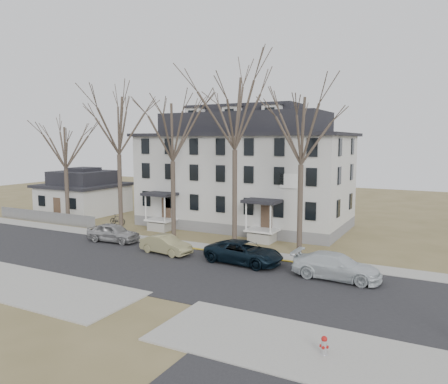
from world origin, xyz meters
The scene contains 20 objects.
ground centered at (0.00, 0.00, 0.00)m, with size 120.00×120.00×0.00m, color olive.
main_road centered at (0.00, 2.00, 0.00)m, with size 120.00×10.00×0.04m, color #27272A.
far_sidewalk centered at (0.00, 8.00, 0.00)m, with size 120.00×2.00×0.08m, color #A09F97.
near_sidewalk_right centered at (12.00, -5.00, 0.00)m, with size 14.00×5.00×0.08m, color #A09F97.
yellow_curb centered at (5.00, 7.10, 0.00)m, with size 14.00×0.25×0.06m, color gold.
boarding_house centered at (-2.00, 17.95, 5.38)m, with size 20.80×12.36×12.05m.
small_house centered at (-22.00, 16.00, 2.25)m, with size 8.70×8.70×5.00m.
fence centered at (-21.00, 9.50, 0.00)m, with size 14.00×0.06×1.20m, color gray.
tree_far_left centered at (-11.00, 9.80, 10.34)m, with size 8.40×8.40×13.72m.
tree_mid_left centered at (-5.00, 9.80, 9.60)m, with size 7.80×7.80×12.74m.
tree_center centered at (1.00, 9.80, 11.08)m, with size 9.00×9.00×14.70m.
tree_mid_right centered at (6.50, 9.80, 9.60)m, with size 7.80×7.80×12.74m.
tree_bungalow centered at (-18.00, 9.80, 8.12)m, with size 6.60×6.60×10.78m.
car_silver centered at (-8.56, 6.03, 0.79)m, with size 1.86×4.63×1.58m, color #A1A1A1.
car_tan centered at (-2.36, 4.89, 0.70)m, with size 1.47×4.23×1.39m, color #938D5F.
car_navy centered at (3.98, 5.28, 0.77)m, with size 2.56×5.56×1.54m, color black.
car_white centered at (10.50, 4.83, 0.79)m, with size 2.21×5.43×1.58m, color silver.
bicycle_left centered at (-8.17, 11.91, 0.49)m, with size 0.64×1.85×0.97m, color black.
bicycle_right centered at (-13.39, 12.01, 0.53)m, with size 0.49×1.75×1.05m, color black.
fire_hydrant centered at (12.41, -5.15, 0.42)m, with size 0.35×0.33×0.84m.
Camera 1 is at (16.58, -21.58, 8.52)m, focal length 35.00 mm.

